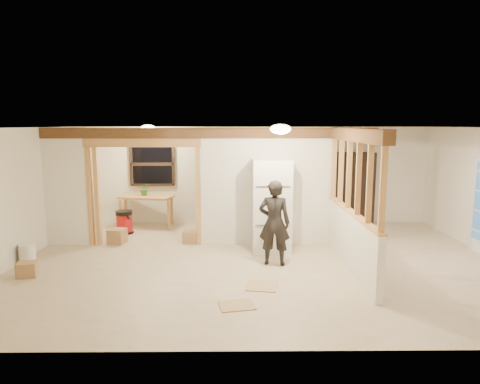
{
  "coord_description": "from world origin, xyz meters",
  "views": [
    {
      "loc": [
        -0.46,
        -7.77,
        2.55
      ],
      "look_at": [
        -0.37,
        0.4,
        1.26
      ],
      "focal_mm": 32.0,
      "sensor_mm": 36.0,
      "label": 1
    }
  ],
  "objects_px": {
    "refrigerator": "(271,205)",
    "work_table": "(147,212)",
    "shop_vac": "(124,222)",
    "bookshelf": "(355,189)",
    "woman": "(274,223)"
  },
  "relations": [
    {
      "from": "refrigerator",
      "to": "work_table",
      "type": "distance_m",
      "value": 3.59
    },
    {
      "from": "shop_vac",
      "to": "bookshelf",
      "type": "height_order",
      "value": "bookshelf"
    },
    {
      "from": "woman",
      "to": "work_table",
      "type": "height_order",
      "value": "woman"
    },
    {
      "from": "woman",
      "to": "shop_vac",
      "type": "relative_size",
      "value": 2.84
    },
    {
      "from": "refrigerator",
      "to": "work_table",
      "type": "relative_size",
      "value": 1.47
    },
    {
      "from": "refrigerator",
      "to": "woman",
      "type": "height_order",
      "value": "refrigerator"
    },
    {
      "from": "bookshelf",
      "to": "refrigerator",
      "type": "bearing_deg",
      "value": -136.01
    },
    {
      "from": "woman",
      "to": "shop_vac",
      "type": "distance_m",
      "value": 4.09
    },
    {
      "from": "work_table",
      "to": "bookshelf",
      "type": "height_order",
      "value": "bookshelf"
    },
    {
      "from": "woman",
      "to": "work_table",
      "type": "xyz_separation_m",
      "value": [
        -2.93,
        2.92,
        -0.39
      ]
    },
    {
      "from": "woman",
      "to": "work_table",
      "type": "bearing_deg",
      "value": -34.92
    },
    {
      "from": "refrigerator",
      "to": "shop_vac",
      "type": "xyz_separation_m",
      "value": [
        -3.37,
        1.35,
        -0.66
      ]
    },
    {
      "from": "refrigerator",
      "to": "work_table",
      "type": "xyz_separation_m",
      "value": [
        -2.95,
        1.97,
        -0.53
      ]
    },
    {
      "from": "refrigerator",
      "to": "woman",
      "type": "bearing_deg",
      "value": -91.5
    },
    {
      "from": "work_table",
      "to": "bookshelf",
      "type": "relative_size",
      "value": 0.68
    }
  ]
}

